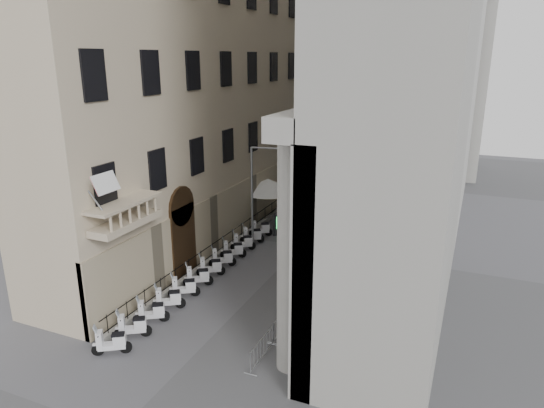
{
  "coord_description": "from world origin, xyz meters",
  "views": [
    {
      "loc": [
        10.52,
        -10.83,
        12.77
      ],
      "look_at": [
        -0.07,
        14.16,
        4.5
      ],
      "focal_mm": 32.0,
      "sensor_mm": 36.0,
      "label": 1
    }
  ],
  "objects_px": {
    "security_tent": "(275,188)",
    "pedestrian_a": "(322,208)",
    "street_lamp": "(256,190)",
    "info_kiosk": "(276,224)",
    "pedestrian_b": "(372,201)",
    "scooter_0": "(113,354)"
  },
  "relations": [
    {
      "from": "scooter_0",
      "to": "pedestrian_b",
      "type": "bearing_deg",
      "value": -46.15
    },
    {
      "from": "info_kiosk",
      "to": "pedestrian_b",
      "type": "distance_m",
      "value": 10.3
    },
    {
      "from": "scooter_0",
      "to": "pedestrian_b",
      "type": "height_order",
      "value": "pedestrian_b"
    },
    {
      "from": "security_tent",
      "to": "info_kiosk",
      "type": "xyz_separation_m",
      "value": [
        1.11,
        -2.28,
        -2.08
      ]
    },
    {
      "from": "street_lamp",
      "to": "info_kiosk",
      "type": "relative_size",
      "value": 4.38
    },
    {
      "from": "street_lamp",
      "to": "pedestrian_b",
      "type": "distance_m",
      "value": 13.62
    },
    {
      "from": "scooter_0",
      "to": "security_tent",
      "type": "relative_size",
      "value": 0.35
    },
    {
      "from": "security_tent",
      "to": "pedestrian_b",
      "type": "distance_m",
      "value": 9.42
    },
    {
      "from": "info_kiosk",
      "to": "pedestrian_a",
      "type": "distance_m",
      "value": 5.43
    },
    {
      "from": "security_tent",
      "to": "pedestrian_a",
      "type": "distance_m",
      "value": 4.62
    },
    {
      "from": "scooter_0",
      "to": "info_kiosk",
      "type": "distance_m",
      "value": 17.04
    },
    {
      "from": "scooter_0",
      "to": "pedestrian_a",
      "type": "height_order",
      "value": "pedestrian_a"
    },
    {
      "from": "security_tent",
      "to": "pedestrian_a",
      "type": "xyz_separation_m",
      "value": [
        3.07,
        2.79,
        -2.05
      ]
    },
    {
      "from": "street_lamp",
      "to": "pedestrian_b",
      "type": "xyz_separation_m",
      "value": [
        5.58,
        11.95,
        -3.42
      ]
    },
    {
      "from": "security_tent",
      "to": "info_kiosk",
      "type": "bearing_deg",
      "value": -64.1
    },
    {
      "from": "street_lamp",
      "to": "info_kiosk",
      "type": "xyz_separation_m",
      "value": [
        0.22,
        3.15,
        -3.39
      ]
    },
    {
      "from": "scooter_0",
      "to": "pedestrian_a",
      "type": "bearing_deg",
      "value": -39.91
    },
    {
      "from": "pedestrian_b",
      "to": "security_tent",
      "type": "bearing_deg",
      "value": 71.7
    },
    {
      "from": "security_tent",
      "to": "pedestrian_a",
      "type": "relative_size",
      "value": 2.49
    },
    {
      "from": "street_lamp",
      "to": "pedestrian_a",
      "type": "bearing_deg",
      "value": 67.3
    },
    {
      "from": "scooter_0",
      "to": "pedestrian_a",
      "type": "relative_size",
      "value": 0.87
    },
    {
      "from": "street_lamp",
      "to": "pedestrian_a",
      "type": "distance_m",
      "value": 9.14
    }
  ]
}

